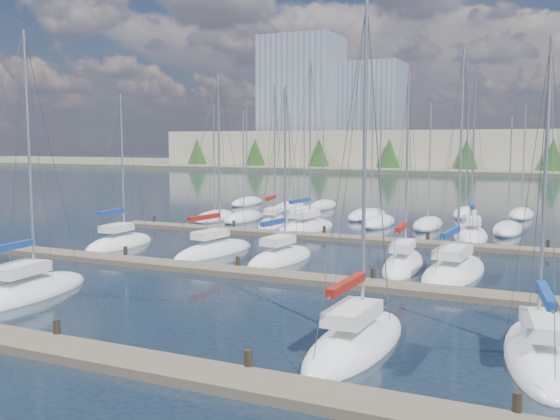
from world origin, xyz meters
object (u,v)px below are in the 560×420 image
at_px(sailboat_n, 273,223).
at_px(sailboat_o, 306,227).
at_px(sailboat_d, 356,342).
at_px(sailboat_l, 454,271).
at_px(sailboat_c, 25,292).
at_px(sailboat_i, 214,251).
at_px(sailboat_k, 403,264).
at_px(sailboat_h, 120,244).
at_px(sailboat_j, 280,258).
at_px(sailboat_p, 471,235).
at_px(sailboat_f, 539,355).

bearing_deg(sailboat_n, sailboat_o, -30.05).
bearing_deg(sailboat_d, sailboat_l, 87.30).
distance_m(sailboat_c, sailboat_i, 13.73).
distance_m(sailboat_l, sailboat_k, 3.16).
relative_size(sailboat_h, sailboat_l, 0.87).
relative_size(sailboat_n, sailboat_j, 1.14).
xyz_separation_m(sailboat_i, sailboat_o, (1.28, 12.88, -0.01)).
bearing_deg(sailboat_j, sailboat_p, 64.38).
xyz_separation_m(sailboat_c, sailboat_k, (15.00, 14.29, 0.01)).
relative_size(sailboat_c, sailboat_j, 1.16).
bearing_deg(sailboat_f, sailboat_p, 94.29).
relative_size(sailboat_h, sailboat_p, 0.89).
xyz_separation_m(sailboat_c, sailboat_j, (7.63, 12.98, 0.01)).
relative_size(sailboat_d, sailboat_j, 1.14).
xyz_separation_m(sailboat_h, sailboat_j, (12.70, -0.29, 0.01)).
bearing_deg(sailboat_f, sailboat_o, 118.62).
height_order(sailboat_d, sailboat_o, sailboat_o).
xyz_separation_m(sailboat_d, sailboat_c, (-16.87, 0.60, -0.01)).
relative_size(sailboat_c, sailboat_o, 0.90).
height_order(sailboat_l, sailboat_p, sailboat_l).
bearing_deg(sailboat_o, sailboat_f, -46.17).
bearing_deg(sailboat_d, sailboat_h, 149.85).
height_order(sailboat_n, sailboat_c, sailboat_c).
height_order(sailboat_n, sailboat_j, sailboat_n).
distance_m(sailboat_i, sailboat_o, 12.94).
height_order(sailboat_f, sailboat_n, sailboat_n).
relative_size(sailboat_j, sailboat_o, 0.77).
height_order(sailboat_j, sailboat_p, sailboat_p).
distance_m(sailboat_n, sailboat_c, 27.61).
distance_m(sailboat_c, sailboat_j, 15.06).
distance_m(sailboat_h, sailboat_j, 12.71).
height_order(sailboat_c, sailboat_k, sailboat_c).
bearing_deg(sailboat_i, sailboat_p, 54.19).
relative_size(sailboat_c, sailboat_l, 1.01).
xyz_separation_m(sailboat_d, sailboat_f, (6.09, 1.29, -0.00)).
bearing_deg(sailboat_l, sailboat_k, 169.26).
xyz_separation_m(sailboat_p, sailboat_o, (-13.16, -1.61, 0.00)).
xyz_separation_m(sailboat_l, sailboat_i, (-15.52, 0.00, 0.02)).
xyz_separation_m(sailboat_d, sailboat_n, (-16.68, 28.21, 0.01)).
distance_m(sailboat_k, sailboat_o, 16.46).
height_order(sailboat_f, sailboat_j, sailboat_f).
xyz_separation_m(sailboat_n, sailboat_o, (3.64, -1.24, -0.01)).
bearing_deg(sailboat_l, sailboat_p, 98.22).
height_order(sailboat_d, sailboat_h, sailboat_d).
bearing_deg(sailboat_c, sailboat_d, -6.43).
bearing_deg(sailboat_o, sailboat_p, 14.09).
bearing_deg(sailboat_n, sailboat_h, -121.39).
bearing_deg(sailboat_h, sailboat_n, 69.14).
bearing_deg(sailboat_h, sailboat_i, 0.95).
xyz_separation_m(sailboat_f, sailboat_k, (-7.96, 13.60, 0.01)).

